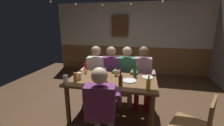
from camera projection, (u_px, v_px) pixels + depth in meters
name	position (u px, v px, depth m)	size (l,w,h in m)	color
ground_plane	(112.00, 115.00, 2.92)	(6.72, 6.72, 0.00)	#4C331E
back_wall_upper	(130.00, 25.00, 5.20)	(5.31, 0.12, 1.50)	beige
back_wall_wainscot	(129.00, 59.00, 5.51)	(5.31, 0.12, 0.93)	brown
dining_table	(112.00, 86.00, 2.71)	(1.56, 0.86, 0.76)	brown
person_0	(96.00, 71.00, 3.42)	(0.55, 0.55, 1.24)	silver
person_1	(110.00, 72.00, 3.35)	(0.54, 0.53, 1.24)	#6B2D66
person_2	(126.00, 73.00, 3.29)	(0.53, 0.51, 1.24)	#33724C
person_3	(143.00, 74.00, 3.20)	(0.51, 0.51, 1.26)	#B78493
person_4	(101.00, 103.00, 2.08)	(0.57, 0.53, 1.19)	#6B2D66
chair_empty_near_left	(120.00, 71.00, 4.08)	(0.47, 0.47, 0.88)	brown
table_candle	(86.00, 72.00, 2.97)	(0.04, 0.04, 0.08)	#F9E08C
condiment_caddy	(103.00, 81.00, 2.55)	(0.14, 0.10, 0.05)	#B2B7BC
plate_0	(129.00, 81.00, 2.61)	(0.24, 0.24, 0.01)	white
plate_1	(148.00, 77.00, 2.77)	(0.20, 0.20, 0.01)	white
bottle_0	(135.00, 70.00, 2.83)	(0.06, 0.06, 0.29)	#195923
bottle_1	(86.00, 67.00, 3.07)	(0.06, 0.06, 0.26)	red
bottle_2	(148.00, 85.00, 2.21)	(0.07, 0.07, 0.24)	gold
bottle_3	(121.00, 80.00, 2.39)	(0.07, 0.07, 0.23)	#593314
pint_glass_0	(116.00, 73.00, 2.86)	(0.07, 0.07, 0.11)	gold
pint_glass_1	(79.00, 76.00, 2.69)	(0.08, 0.08, 0.12)	white
pint_glass_2	(66.00, 80.00, 2.47)	(0.08, 0.08, 0.15)	white
pint_glass_3	(75.00, 77.00, 2.59)	(0.07, 0.07, 0.15)	gold
pint_glass_4	(97.00, 84.00, 2.35)	(0.06, 0.06, 0.12)	#4C2D19
wall_dart_cabinet	(120.00, 26.00, 5.15)	(0.56, 0.15, 0.70)	brown
string_lights	(117.00, 0.00, 2.70)	(3.75, 0.04, 0.21)	#F9EAB2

